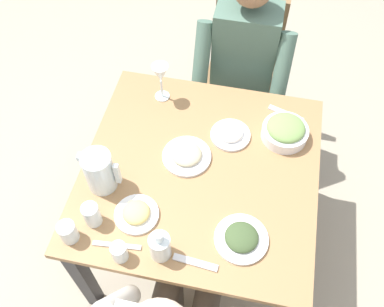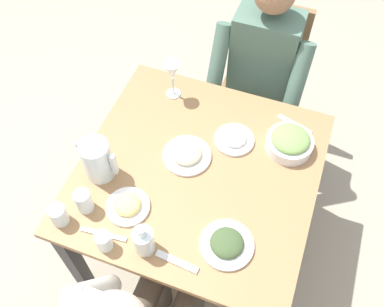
# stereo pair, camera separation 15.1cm
# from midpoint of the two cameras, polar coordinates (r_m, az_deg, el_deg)

# --- Properties ---
(ground_plane) EXTENTS (8.00, 8.00, 0.00)m
(ground_plane) POSITION_cam_midpoint_polar(r_m,az_deg,el_deg) (2.44, 2.42, -11.24)
(ground_plane) COLOR #9E937F
(dining_table) EXTENTS (0.99, 0.99, 0.70)m
(dining_table) POSITION_cam_midpoint_polar(r_m,az_deg,el_deg) (1.90, 3.05, -3.98)
(dining_table) COLOR #997047
(dining_table) RESTS_ON ground_plane
(chair_far) EXTENTS (0.40, 0.40, 0.89)m
(chair_far) POSITION_cam_midpoint_polar(r_m,az_deg,el_deg) (2.51, 11.20, 10.49)
(chair_far) COLOR olive
(chair_far) RESTS_ON ground_plane
(diner_far) EXTENTS (0.48, 0.53, 1.18)m
(diner_far) POSITION_cam_midpoint_polar(r_m,az_deg,el_deg) (2.26, 10.56, 9.76)
(diner_far) COLOR #4C6B5B
(diner_far) RESTS_ON ground_plane
(water_pitcher) EXTENTS (0.16, 0.12, 0.19)m
(water_pitcher) POSITION_cam_midpoint_polar(r_m,az_deg,el_deg) (1.75, -10.03, -1.00)
(water_pitcher) COLOR silver
(water_pitcher) RESTS_ON dining_table
(salad_bowl) EXTENTS (0.20, 0.20, 0.09)m
(salad_bowl) POSITION_cam_midpoint_polar(r_m,az_deg,el_deg) (1.91, 15.06, 1.39)
(salad_bowl) COLOR white
(salad_bowl) RESTS_ON dining_table
(plate_dolmas) EXTENTS (0.21, 0.21, 0.05)m
(plate_dolmas) POSITION_cam_midpoint_polar(r_m,az_deg,el_deg) (1.65, 7.29, -11.95)
(plate_dolmas) COLOR white
(plate_dolmas) RESTS_ON dining_table
(plate_yoghurt) EXTENTS (0.18, 0.18, 0.05)m
(plate_yoghurt) POSITION_cam_midpoint_polar(r_m,az_deg,el_deg) (1.90, 7.89, 1.86)
(plate_yoghurt) COLOR white
(plate_yoghurt) RESTS_ON dining_table
(plate_fries) EXTENTS (0.18, 0.18, 0.05)m
(plate_fries) POSITION_cam_midpoint_polar(r_m,az_deg,el_deg) (1.72, -6.06, -7.02)
(plate_fries) COLOR white
(plate_fries) RESTS_ON dining_table
(plate_beans) EXTENTS (0.21, 0.21, 0.05)m
(plate_beans) POSITION_cam_midpoint_polar(r_m,az_deg,el_deg) (1.84, 1.65, -0.27)
(plate_beans) COLOR white
(plate_beans) RESTS_ON dining_table
(water_glass_far_right) EXTENTS (0.07, 0.07, 0.09)m
(water_glass_far_right) POSITION_cam_midpoint_polar(r_m,az_deg,el_deg) (1.71, -14.89, -8.04)
(water_glass_far_right) COLOR silver
(water_glass_far_right) RESTS_ON dining_table
(water_glass_center) EXTENTS (0.06, 0.06, 0.09)m
(water_glass_center) POSITION_cam_midpoint_polar(r_m,az_deg,el_deg) (1.63, -9.00, -11.57)
(water_glass_center) COLOR silver
(water_glass_center) RESTS_ON dining_table
(water_glass_near_left) EXTENTS (0.07, 0.07, 0.11)m
(water_glass_near_left) POSITION_cam_midpoint_polar(r_m,az_deg,el_deg) (1.71, -11.74, -6.35)
(water_glass_near_left) COLOR silver
(water_glass_near_left) RESTS_ON dining_table
(wine_glass) EXTENTS (0.08, 0.08, 0.20)m
(wine_glass) POSITION_cam_midpoint_polar(r_m,az_deg,el_deg) (1.97, -0.42, 10.58)
(wine_glass) COLOR silver
(wine_glass) RESTS_ON dining_table
(oil_carafe) EXTENTS (0.08, 0.08, 0.16)m
(oil_carafe) POSITION_cam_midpoint_polar(r_m,az_deg,el_deg) (1.60, -3.71, -11.74)
(oil_carafe) COLOR silver
(oil_carafe) RESTS_ON dining_table
(fork_near) EXTENTS (0.17, 0.08, 0.01)m
(fork_near) POSITION_cam_midpoint_polar(r_m,az_deg,el_deg) (2.02, 15.52, 3.58)
(fork_near) COLOR silver
(fork_near) RESTS_ON dining_table
(knife_near) EXTENTS (0.19, 0.04, 0.01)m
(knife_near) POSITION_cam_midpoint_polar(r_m,az_deg,el_deg) (1.69, -9.11, -10.69)
(knife_near) COLOR silver
(knife_near) RESTS_ON dining_table
(fork_far) EXTENTS (0.17, 0.04, 0.01)m
(fork_far) POSITION_cam_midpoint_polar(r_m,az_deg,el_deg) (1.63, 0.71, -14.33)
(fork_far) COLOR silver
(fork_far) RESTS_ON dining_table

